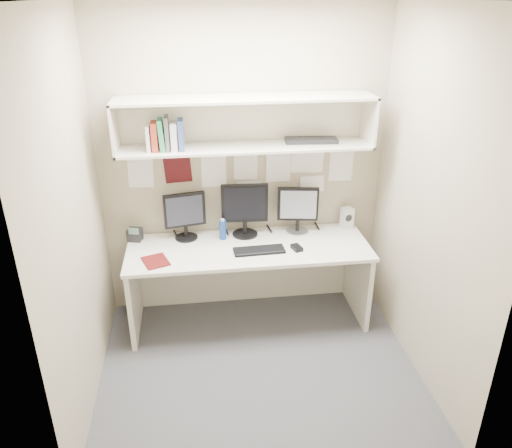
{
  "coord_description": "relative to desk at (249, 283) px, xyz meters",
  "views": [
    {
      "loc": [
        -0.41,
        -3.0,
        2.63
      ],
      "look_at": [
        0.02,
        0.35,
        1.07
      ],
      "focal_mm": 35.0,
      "sensor_mm": 36.0,
      "label": 1
    }
  ],
  "objects": [
    {
      "name": "ceiling",
      "position": [
        0.0,
        -0.65,
        2.23
      ],
      "size": [
        2.4,
        2.0,
        0.01
      ],
      "primitive_type": "cube",
      "color": "white",
      "rests_on": "ground"
    },
    {
      "name": "monitor_left",
      "position": [
        -0.51,
        0.22,
        0.59
      ],
      "size": [
        0.35,
        0.19,
        0.41
      ],
      "rotation": [
        0.0,
        0.0,
        0.2
      ],
      "color": "black",
      "rests_on": "desk"
    },
    {
      "name": "monitor_right",
      "position": [
        0.45,
        0.22,
        0.59
      ],
      "size": [
        0.35,
        0.19,
        0.41
      ],
      "rotation": [
        0.0,
        0.0,
        -0.16
      ],
      "color": "#A5A5AA",
      "rests_on": "desk"
    },
    {
      "name": "wall_left",
      "position": [
        -1.2,
        -0.65,
        0.93
      ],
      "size": [
        0.02,
        2.0,
        2.6
      ],
      "primitive_type": "cube",
      "color": "tan",
      "rests_on": "ground"
    },
    {
      "name": "pinned_papers",
      "position": [
        0.0,
        0.34,
        0.88
      ],
      "size": [
        1.92,
        0.01,
        0.48
      ],
      "primitive_type": null,
      "color": "white",
      "rests_on": "wall_back"
    },
    {
      "name": "monitor_center",
      "position": [
        -0.01,
        0.22,
        0.62
      ],
      "size": [
        0.4,
        0.22,
        0.46
      ],
      "rotation": [
        0.0,
        0.0,
        -0.06
      ],
      "color": "black",
      "rests_on": "desk"
    },
    {
      "name": "speaker",
      "position": [
        0.91,
        0.25,
        0.46
      ],
      "size": [
        0.11,
        0.12,
        0.19
      ],
      "rotation": [
        0.0,
        0.0,
        0.24
      ],
      "color": "silver",
      "rests_on": "desk"
    },
    {
      "name": "hutch_tray",
      "position": [
        0.54,
        0.19,
        1.19
      ],
      "size": [
        0.43,
        0.19,
        0.03
      ],
      "primitive_type": "cube",
      "rotation": [
        0.0,
        0.0,
        -0.08
      ],
      "color": "black",
      "rests_on": "overhead_hutch"
    },
    {
      "name": "book_stack",
      "position": [
        -0.61,
        0.12,
        1.29
      ],
      "size": [
        0.28,
        0.16,
        0.26
      ],
      "color": "silver",
      "rests_on": "overhead_hutch"
    },
    {
      "name": "desk_phone",
      "position": [
        -0.94,
        0.23,
        0.42
      ],
      "size": [
        0.14,
        0.13,
        0.14
      ],
      "rotation": [
        0.0,
        0.0,
        -0.26
      ],
      "color": "black",
      "rests_on": "desk"
    },
    {
      "name": "maroon_notebook",
      "position": [
        -0.75,
        -0.18,
        0.37
      ],
      "size": [
        0.24,
        0.27,
        0.01
      ],
      "primitive_type": "cube",
      "rotation": [
        0.0,
        0.0,
        0.34
      ],
      "color": "#560F0E",
      "rests_on": "desk"
    },
    {
      "name": "wall_front",
      "position": [
        0.0,
        -1.65,
        0.93
      ],
      "size": [
        2.4,
        0.02,
        2.6
      ],
      "primitive_type": "cube",
      "color": "tan",
      "rests_on": "ground"
    },
    {
      "name": "blue_bottle",
      "position": [
        -0.2,
        0.16,
        0.45
      ],
      "size": [
        0.06,
        0.06,
        0.18
      ],
      "color": "navy",
      "rests_on": "desk"
    },
    {
      "name": "overhead_hutch",
      "position": [
        0.0,
        0.21,
        1.35
      ],
      "size": [
        2.0,
        0.38,
        0.4
      ],
      "color": "beige",
      "rests_on": "wall_back"
    },
    {
      "name": "wall_back",
      "position": [
        0.0,
        0.35,
        0.93
      ],
      "size": [
        2.4,
        0.02,
        2.6
      ],
      "primitive_type": "cube",
      "color": "tan",
      "rests_on": "ground"
    },
    {
      "name": "wall_right",
      "position": [
        1.2,
        -0.65,
        0.93
      ],
      "size": [
        0.02,
        2.0,
        2.6
      ],
      "primitive_type": "cube",
      "color": "tan",
      "rests_on": "ground"
    },
    {
      "name": "keyboard",
      "position": [
        0.07,
        -0.11,
        0.37
      ],
      "size": [
        0.42,
        0.16,
        0.02
      ],
      "primitive_type": "cube",
      "rotation": [
        0.0,
        0.0,
        0.04
      ],
      "color": "black",
      "rests_on": "desk"
    },
    {
      "name": "floor",
      "position": [
        0.0,
        -0.65,
        -0.37
      ],
      "size": [
        2.4,
        2.0,
        0.01
      ],
      "primitive_type": "cube",
      "color": "#424247",
      "rests_on": "ground"
    },
    {
      "name": "desk",
      "position": [
        0.0,
        0.0,
        0.0
      ],
      "size": [
        2.0,
        0.7,
        0.73
      ],
      "color": "silver",
      "rests_on": "floor"
    },
    {
      "name": "mouse",
      "position": [
        0.38,
        -0.12,
        0.38
      ],
      "size": [
        0.09,
        0.12,
        0.03
      ],
      "primitive_type": "cube",
      "rotation": [
        0.0,
        0.0,
        0.29
      ],
      "color": "black",
      "rests_on": "desk"
    }
  ]
}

